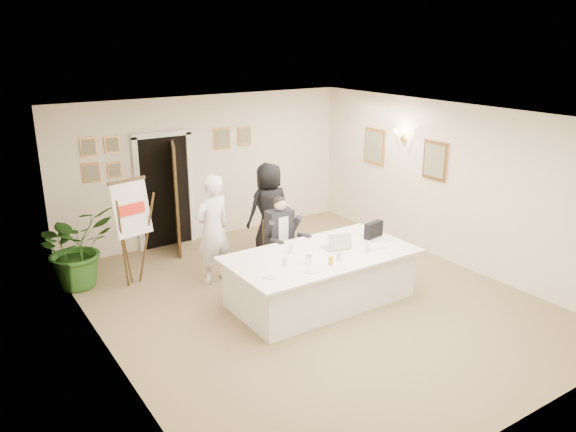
# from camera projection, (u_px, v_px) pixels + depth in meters

# --- Properties ---
(floor) EXTENTS (7.00, 7.00, 0.00)m
(floor) POSITION_uv_depth(u_px,v_px,m) (310.00, 300.00, 8.59)
(floor) COLOR brown
(floor) RESTS_ON ground
(ceiling) EXTENTS (6.00, 7.00, 0.02)m
(ceiling) POSITION_uv_depth(u_px,v_px,m) (313.00, 116.00, 7.73)
(ceiling) COLOR white
(ceiling) RESTS_ON wall_back
(wall_back) EXTENTS (6.00, 0.10, 2.80)m
(wall_back) POSITION_uv_depth(u_px,v_px,m) (207.00, 168.00, 10.94)
(wall_back) COLOR white
(wall_back) RESTS_ON floor
(wall_front) EXTENTS (6.00, 0.10, 2.80)m
(wall_front) POSITION_uv_depth(u_px,v_px,m) (525.00, 305.00, 5.38)
(wall_front) COLOR white
(wall_front) RESTS_ON floor
(wall_left) EXTENTS (0.10, 7.00, 2.80)m
(wall_left) POSITION_uv_depth(u_px,v_px,m) (104.00, 256.00, 6.58)
(wall_left) COLOR white
(wall_left) RESTS_ON floor
(wall_right) EXTENTS (0.10, 7.00, 2.80)m
(wall_right) POSITION_uv_depth(u_px,v_px,m) (452.00, 184.00, 9.73)
(wall_right) COLOR white
(wall_right) RESTS_ON floor
(doorway) EXTENTS (1.14, 0.86, 2.20)m
(doorway) POSITION_uv_depth(u_px,v_px,m) (169.00, 194.00, 10.44)
(doorway) COLOR black
(doorway) RESTS_ON floor
(pictures_back_wall) EXTENTS (3.40, 0.06, 0.80)m
(pictures_back_wall) POSITION_uv_depth(u_px,v_px,m) (167.00, 150.00, 10.35)
(pictures_back_wall) COLOR #D39148
(pictures_back_wall) RESTS_ON wall_back
(pictures_right_wall) EXTENTS (0.06, 2.20, 0.80)m
(pictures_right_wall) POSITION_uv_depth(u_px,v_px,m) (403.00, 153.00, 10.56)
(pictures_right_wall) COLOR #D39148
(pictures_right_wall) RESTS_ON wall_right
(wall_sconce) EXTENTS (0.20, 0.30, 0.24)m
(wall_sconce) POSITION_uv_depth(u_px,v_px,m) (401.00, 135.00, 10.42)
(wall_sconce) COLOR gold
(wall_sconce) RESTS_ON wall_right
(conference_table) EXTENTS (2.82, 1.50, 0.78)m
(conference_table) POSITION_uv_depth(u_px,v_px,m) (321.00, 277.00, 8.46)
(conference_table) COLOR white
(conference_table) RESTS_ON floor
(seated_man) EXTENTS (0.74, 0.77, 1.41)m
(seated_man) POSITION_uv_depth(u_px,v_px,m) (281.00, 237.00, 9.20)
(seated_man) COLOR black
(seated_man) RESTS_ON floor
(flip_chart) EXTENTS (0.63, 0.45, 1.74)m
(flip_chart) POSITION_uv_depth(u_px,v_px,m) (131.00, 238.00, 8.87)
(flip_chart) COLOR #342410
(flip_chart) RESTS_ON floor
(standing_man) EXTENTS (0.73, 0.56, 1.80)m
(standing_man) POSITION_uv_depth(u_px,v_px,m) (213.00, 229.00, 8.99)
(standing_man) COLOR white
(standing_man) RESTS_ON floor
(standing_woman) EXTENTS (0.84, 0.55, 1.71)m
(standing_woman) POSITION_uv_depth(u_px,v_px,m) (269.00, 209.00, 10.17)
(standing_woman) COLOR black
(standing_woman) RESTS_ON floor
(potted_palm) EXTENTS (1.44, 1.34, 1.32)m
(potted_palm) POSITION_uv_depth(u_px,v_px,m) (76.00, 247.00, 8.91)
(potted_palm) COLOR #275A1E
(potted_palm) RESTS_ON floor
(laptop) EXTENTS (0.45, 0.45, 0.28)m
(laptop) POSITION_uv_depth(u_px,v_px,m) (335.00, 239.00, 8.53)
(laptop) COLOR #B7BABC
(laptop) RESTS_ON conference_table
(laptop_bag) EXTENTS (0.38, 0.16, 0.25)m
(laptop_bag) POSITION_uv_depth(u_px,v_px,m) (374.00, 230.00, 8.97)
(laptop_bag) COLOR black
(laptop_bag) RESTS_ON conference_table
(paper_stack) EXTENTS (0.35, 0.28, 0.03)m
(paper_stack) POSITION_uv_depth(u_px,v_px,m) (375.00, 246.00, 8.58)
(paper_stack) COLOR white
(paper_stack) RESTS_ON conference_table
(plate_left) EXTENTS (0.22, 0.22, 0.01)m
(plate_left) POSITION_uv_depth(u_px,v_px,m) (270.00, 276.00, 7.54)
(plate_left) COLOR white
(plate_left) RESTS_ON conference_table
(plate_mid) EXTENTS (0.22, 0.22, 0.01)m
(plate_mid) POSITION_uv_depth(u_px,v_px,m) (311.00, 271.00, 7.70)
(plate_mid) COLOR white
(plate_mid) RESTS_ON conference_table
(plate_near) EXTENTS (0.22, 0.22, 0.01)m
(plate_near) POSITION_uv_depth(u_px,v_px,m) (337.00, 266.00, 7.88)
(plate_near) COLOR white
(plate_near) RESTS_ON conference_table
(glass_a) EXTENTS (0.08, 0.08, 0.14)m
(glass_a) POSITION_uv_depth(u_px,v_px,m) (285.00, 262.00, 7.86)
(glass_a) COLOR silver
(glass_a) RESTS_ON conference_table
(glass_b) EXTENTS (0.08, 0.08, 0.14)m
(glass_b) POSITION_uv_depth(u_px,v_px,m) (339.00, 256.00, 8.06)
(glass_b) COLOR silver
(glass_b) RESTS_ON conference_table
(glass_c) EXTENTS (0.07, 0.07, 0.14)m
(glass_c) POSITION_uv_depth(u_px,v_px,m) (367.00, 248.00, 8.36)
(glass_c) COLOR silver
(glass_c) RESTS_ON conference_table
(glass_d) EXTENTS (0.08, 0.08, 0.14)m
(glass_d) POSITION_uv_depth(u_px,v_px,m) (291.00, 248.00, 8.34)
(glass_d) COLOR silver
(glass_d) RESTS_ON conference_table
(oj_glass) EXTENTS (0.08, 0.08, 0.13)m
(oj_glass) POSITION_uv_depth(u_px,v_px,m) (331.00, 261.00, 7.90)
(oj_glass) COLOR orange
(oj_glass) RESTS_ON conference_table
(steel_jug) EXTENTS (0.12, 0.12, 0.11)m
(steel_jug) POSITION_uv_depth(u_px,v_px,m) (309.00, 259.00, 7.97)
(steel_jug) COLOR silver
(steel_jug) RESTS_ON conference_table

